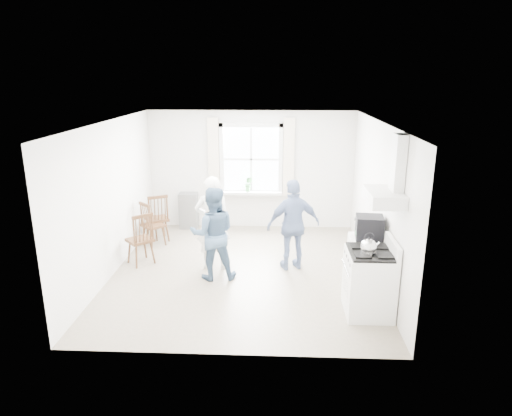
{
  "coord_description": "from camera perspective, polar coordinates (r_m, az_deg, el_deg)",
  "views": [
    {
      "loc": [
        0.57,
        -7.38,
        3.33
      ],
      "look_at": [
        0.21,
        0.2,
        1.11
      ],
      "focal_mm": 32.0,
      "sensor_mm": 36.0,
      "label": 1
    }
  ],
  "objects": [
    {
      "name": "room_shell",
      "position": [
        7.68,
        -1.66,
        0.99
      ],
      "size": [
        4.62,
        5.12,
        2.64
      ],
      "color": "gray",
      "rests_on": "ground"
    },
    {
      "name": "window_assembly",
      "position": [
        10.02,
        -0.62,
        5.6
      ],
      "size": [
        1.88,
        0.24,
        1.7
      ],
      "color": "white",
      "rests_on": "room_shell"
    },
    {
      "name": "range_hood",
      "position": [
        6.38,
        16.26,
        2.72
      ],
      "size": [
        0.45,
        0.76,
        0.94
      ],
      "color": "silver",
      "rests_on": "room_shell"
    },
    {
      "name": "shelf_unit",
      "position": [
        10.33,
        -8.41,
        -0.31
      ],
      "size": [
        0.4,
        0.3,
        0.8
      ],
      "primitive_type": "cube",
      "color": "slate",
      "rests_on": "ground"
    },
    {
      "name": "gas_stove",
      "position": [
        6.8,
        13.98,
        -8.92
      ],
      "size": [
        0.68,
        0.76,
        1.12
      ],
      "color": "white",
      "rests_on": "ground"
    },
    {
      "name": "kettle",
      "position": [
        6.47,
        13.88,
        -4.76
      ],
      "size": [
        0.22,
        0.22,
        0.32
      ],
      "color": "silver",
      "rests_on": "gas_stove"
    },
    {
      "name": "low_cabinet",
      "position": [
        7.46,
        13.48,
        -6.86
      ],
      "size": [
        0.5,
        0.55,
        0.9
      ],
      "primitive_type": "cube",
      "color": "silver",
      "rests_on": "ground"
    },
    {
      "name": "stereo_stack",
      "position": [
        7.19,
        13.99,
        -2.39
      ],
      "size": [
        0.44,
        0.4,
        0.36
      ],
      "color": "black",
      "rests_on": "low_cabinet"
    },
    {
      "name": "cardboard_box",
      "position": [
        7.18,
        14.27,
        -3.2
      ],
      "size": [
        0.33,
        0.28,
        0.18
      ],
      "primitive_type": "cube",
      "rotation": [
        0.0,
        0.0,
        -0.3
      ],
      "color": "#9B764B",
      "rests_on": "low_cabinet"
    },
    {
      "name": "windsor_chair_a",
      "position": [
        9.49,
        -12.18,
        -0.64
      ],
      "size": [
        0.57,
        0.57,
        1.01
      ],
      "color": "#412614",
      "rests_on": "ground"
    },
    {
      "name": "windsor_chair_b",
      "position": [
        9.3,
        -13.29,
        -1.43
      ],
      "size": [
        0.54,
        0.54,
        0.92
      ],
      "color": "#412614",
      "rests_on": "ground"
    },
    {
      "name": "windsor_chair_c",
      "position": [
        8.41,
        -14.06,
        -3.13
      ],
      "size": [
        0.58,
        0.57,
        0.98
      ],
      "color": "#412614",
      "rests_on": "ground"
    },
    {
      "name": "person_left",
      "position": [
        8.0,
        -5.43,
        -1.88
      ],
      "size": [
        0.66,
        0.66,
        1.68
      ],
      "primitive_type": "imported",
      "rotation": [
        0.0,
        0.0,
        3.22
      ],
      "color": "white",
      "rests_on": "ground"
    },
    {
      "name": "person_mid",
      "position": [
        7.62,
        -5.4,
        -3.21
      ],
      "size": [
        0.88,
        0.88,
        1.58
      ],
      "primitive_type": "imported",
      "rotation": [
        0.0,
        0.0,
        3.29
      ],
      "color": "#415C7A",
      "rests_on": "ground"
    },
    {
      "name": "person_right",
      "position": [
        7.98,
        4.71,
        -2.13
      ],
      "size": [
        1.18,
        1.18,
        1.62
      ],
      "primitive_type": "imported",
      "rotation": [
        0.0,
        0.0,
        3.43
      ],
      "color": "navy",
      "rests_on": "ground"
    },
    {
      "name": "potted_plant",
      "position": [
        10.03,
        -0.94,
        3.01
      ],
      "size": [
        0.23,
        0.23,
        0.34
      ],
      "primitive_type": "imported",
      "rotation": [
        0.0,
        0.0,
        -0.29
      ],
      "color": "#2E672E",
      "rests_on": "window_assembly"
    }
  ]
}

